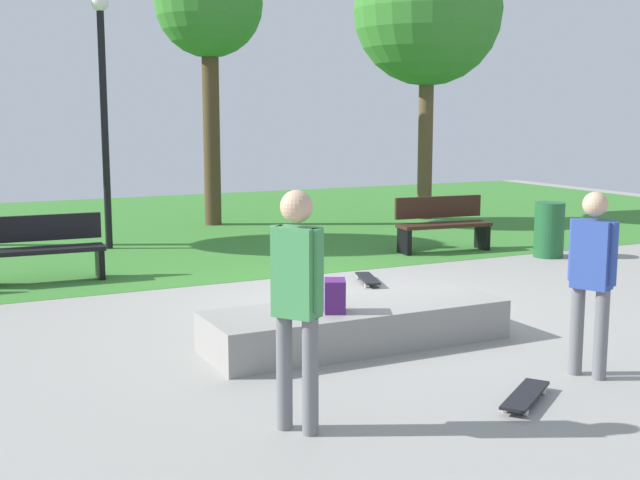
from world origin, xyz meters
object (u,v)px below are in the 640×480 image
skateboard_by_ledge (525,395)px  park_bench_by_oak (44,247)px  skater_performing_trick (592,271)px  trash_bin (549,230)px  skateboard_spare (368,278)px  lamp_post (103,97)px  tree_tall_oak (428,12)px  backpack_on_ledge (335,296)px  skater_watching (297,291)px  concrete_ledge (357,325)px  tree_young_birch (209,8)px  park_bench_far_right (442,223)px

skateboard_by_ledge → park_bench_by_oak: 7.32m
skater_performing_trick → trash_bin: 6.29m
skater_performing_trick → skateboard_spare: bearing=86.8°
lamp_post → trash_bin: bearing=-32.5°
skateboard_spare → tree_tall_oak: bearing=50.6°
park_bench_by_oak → skateboard_spare: bearing=-27.6°
backpack_on_ledge → trash_bin: size_ratio=0.36×
skater_performing_trick → skateboard_spare: 4.49m
backpack_on_ledge → skater_performing_trick: bearing=70.3°
skateboard_spare → park_bench_by_oak: size_ratio=0.51×
backpack_on_ledge → skater_watching: bearing=-9.3°
concrete_ledge → skateboard_spare: concrete_ledge is taller
skateboard_by_ledge → tree_young_birch: size_ratio=0.14×
trash_bin → backpack_on_ledge: bearing=-149.6°
tree_young_birch → lamp_post: (-2.60, -2.14, -1.81)m
skater_performing_trick → skater_watching: skater_watching is taller
trash_bin → park_bench_by_oak: bearing=168.5°
concrete_ledge → park_bench_by_oak: bearing=116.9°
concrete_ledge → backpack_on_ledge: 0.50m
skateboard_by_ledge → tree_young_birch: (1.22, 11.30, 4.31)m
tree_tall_oak → trash_bin: tree_tall_oak is taller
park_bench_by_oak → trash_bin: (7.59, -1.54, -0.04)m
concrete_ledge → tree_tall_oak: 10.98m
skater_performing_trick → lamp_post: 9.30m
skater_performing_trick → skateboard_by_ledge: size_ratio=2.14×
skateboard_by_ledge → tree_tall_oak: (5.70, 10.19, 4.35)m
concrete_ledge → backpack_on_ledge: (-0.31, -0.13, 0.36)m
skater_performing_trick → tree_young_birch: tree_young_birch is taller
skater_watching → park_bench_far_right: bearing=48.3°
skateboard_by_ledge → trash_bin: size_ratio=0.87×
backpack_on_ledge → skater_performing_trick: size_ratio=0.19×
skater_watching → lamp_post: bearing=86.7°
park_bench_by_oak → tree_young_birch: bearing=48.7°
skateboard_spare → park_bench_by_oak: bearing=152.4°
backpack_on_ledge → skater_watching: size_ratio=0.18×
lamp_post → tree_tall_oak: bearing=8.3°
tree_young_birch → backpack_on_ledge: bearing=-101.7°
skater_watching → skateboard_by_ledge: size_ratio=2.32×
concrete_ledge → backpack_on_ledge: bearing=-157.0°
skater_watching → tree_tall_oak: bearing=52.6°
lamp_post → skateboard_spare: bearing=-60.2°
skateboard_spare → park_bench_far_right: bearing=36.1°
tree_tall_oak → skater_performing_trick: bearing=-115.7°
lamp_post → tree_young_birch: bearing=39.4°
skater_watching → trash_bin: bearing=36.3°
park_bench_far_right → tree_tall_oak: bearing=60.8°
tree_tall_oak → tree_young_birch: bearing=166.1°
backpack_on_ledge → tree_tall_oak: size_ratio=0.05×
skater_watching → lamp_post: (0.52, 8.90, 1.52)m
skater_watching → lamp_post: 9.04m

